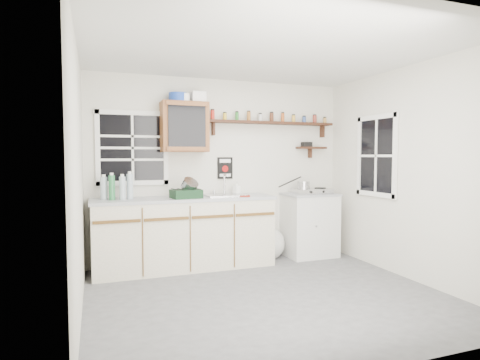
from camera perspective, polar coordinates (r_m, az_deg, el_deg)
name	(u,v)px	position (r m, az deg, el deg)	size (l,w,h in m)	color
room	(268,175)	(4.10, 3.98, 0.67)	(3.64, 3.24, 2.54)	#504F52
main_cabinet	(185,233)	(5.25, -7.82, -7.43)	(2.31, 0.63, 0.92)	beige
right_cabinet	(309,224)	(5.93, 9.85, -6.25)	(0.73, 0.57, 0.91)	silver
sink	(225,195)	(5.32, -2.21, -2.14)	(0.52, 0.44, 0.29)	#B3B3B8
upper_cabinet	(185,127)	(5.32, -7.90, 7.47)	(0.60, 0.32, 0.65)	#5E2F17
upper_cabinet_clutter	(186,97)	(5.36, -7.74, 11.57)	(0.48, 0.24, 0.14)	#193CA5
spice_shelf	(271,122)	(5.79, 4.45, 8.21)	(1.91, 0.18, 0.35)	black
secondary_shelf	(310,147)	(6.07, 9.90, 4.60)	(0.45, 0.16, 0.24)	black
warning_sign	(225,168)	(5.60, -2.14, 1.71)	(0.22, 0.02, 0.30)	black
window_back	(133,148)	(5.35, -15.04, 4.41)	(0.93, 0.03, 0.98)	black
window_right	(377,156)	(5.51, 18.85, 3.27)	(0.03, 0.78, 1.08)	black
water_bottles	(117,187)	(5.08, -17.11, -0.98)	(0.38, 0.16, 0.34)	#A7BAC4
dish_rack	(187,191)	(5.07, -7.54, -1.59)	(0.39, 0.32, 0.27)	black
soap_bottle	(237,188)	(5.51, -0.49, -1.15)	(0.08, 0.08, 0.17)	silver
rag	(245,196)	(5.21, 0.69, -2.28)	(0.13, 0.11, 0.02)	maroon
hotplate	(312,191)	(5.86, 10.19, -1.53)	(0.57, 0.32, 0.08)	#B3B3B8
saucepan	(303,185)	(5.79, 8.96, -0.70)	(0.39, 0.31, 0.18)	#B3B3B8
trash_bag	(269,243)	(5.77, 4.21, -8.96)	(0.43, 0.39, 0.49)	silver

